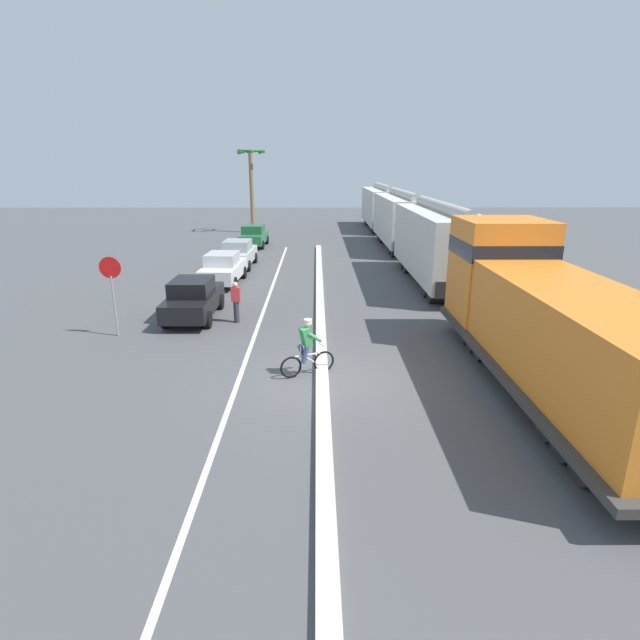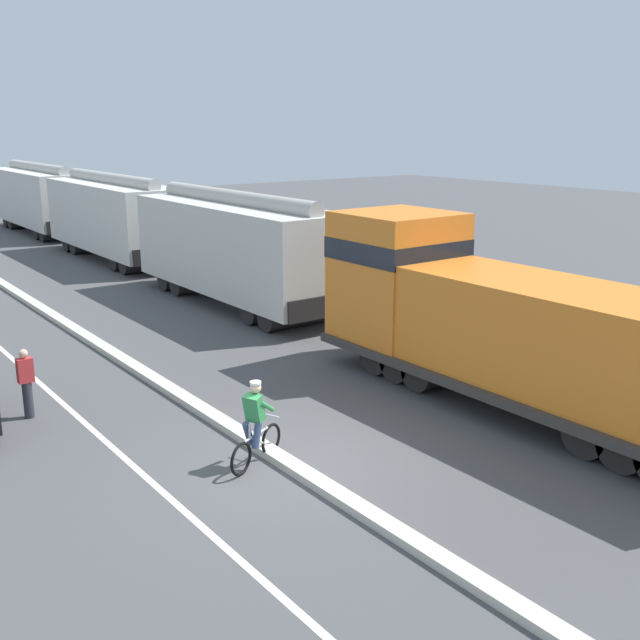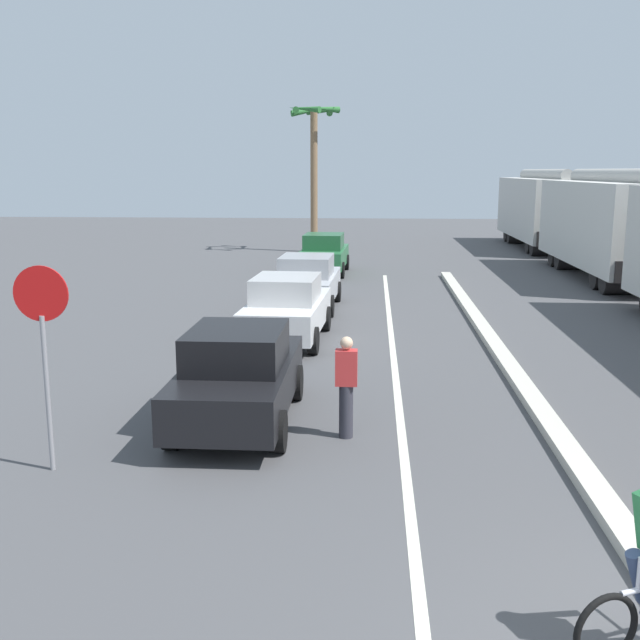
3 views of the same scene
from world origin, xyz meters
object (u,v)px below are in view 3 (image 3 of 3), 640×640
parked_car_green (324,254)px  stop_sign (43,329)px  palm_tree_near (314,143)px  parked_car_black (239,375)px  hopper_car_middle (609,225)px  parked_car_white (287,308)px  parked_car_silver (307,282)px  hopper_car_trailing (542,209)px  pedestrian_by_cars (346,385)px

parked_car_green → stop_sign: (-2.48, -20.48, 1.21)m
stop_sign → palm_tree_near: palm_tree_near is taller
parked_car_black → stop_sign: stop_sign is taller
hopper_car_middle → parked_car_green: bearing=176.3°
parked_car_white → parked_car_silver: 4.44m
hopper_car_middle → palm_tree_near: 15.30m
palm_tree_near → parked_car_white: bearing=-87.4°
parked_car_black → parked_car_white: same height
hopper_car_middle → parked_car_green: hopper_car_middle is taller
parked_car_silver → stop_sign: 12.96m
parked_car_silver → hopper_car_middle: bearing=33.0°
parked_car_white → parked_car_silver: (0.10, 4.43, 0.00)m
hopper_car_trailing → parked_car_silver: size_ratio=2.49×
hopper_car_middle → stop_sign: hopper_car_middle is taller
parked_car_black → pedestrian_by_cars: (1.79, -0.58, 0.03)m
parked_car_silver → parked_car_green: size_ratio=1.00×
pedestrian_by_cars → parked_car_green: bearing=94.8°
parked_car_silver → pedestrian_by_cars: (1.58, -11.08, 0.03)m
hopper_car_middle → parked_car_white: 16.02m
hopper_car_trailing → palm_tree_near: size_ratio=1.44×
parked_car_white → parked_car_green: 12.26m
hopper_car_middle → hopper_car_trailing: (0.00, 11.60, 0.00)m
palm_tree_near → parked_car_black: bearing=-88.2°
pedestrian_by_cars → parked_car_white: bearing=104.2°
hopper_car_trailing → palm_tree_near: (-11.96, -2.68, 3.38)m
parked_car_silver → pedestrian_by_cars: same height
hopper_car_middle → parked_car_green: 11.03m
parked_car_black → parked_car_white: size_ratio=0.98×
parked_car_silver → stop_sign: (-2.47, -12.66, 1.21)m
parked_car_silver → pedestrian_by_cars: size_ratio=2.63×
hopper_car_middle → hopper_car_trailing: 11.60m
hopper_car_middle → parked_car_white: size_ratio=2.48×
parked_car_black → stop_sign: 3.35m
stop_sign → pedestrian_by_cars: 4.51m
hopper_car_middle → stop_sign: size_ratio=3.68×
hopper_car_trailing → parked_car_green: size_ratio=2.49×
stop_sign → parked_car_black: bearing=43.7°
hopper_car_middle → pedestrian_by_cars: bearing=-117.2°
hopper_car_middle → parked_car_white: bearing=-133.7°
parked_car_black → hopper_car_trailing: bearing=69.1°
parked_car_white → parked_car_green: size_ratio=1.00×
parked_car_silver → parked_car_green: bearing=90.0°
hopper_car_trailing → parked_car_black: hopper_car_trailing is taller
parked_car_black → parked_car_silver: 10.50m
parked_car_black → parked_car_white: bearing=89.0°
stop_sign → parked_car_silver: bearing=79.0°
parked_car_black → stop_sign: (-2.26, -2.16, 1.21)m
palm_tree_near → hopper_car_middle: bearing=-36.7°
parked_car_white → pedestrian_by_cars: 6.86m
hopper_car_trailing → parked_car_white: (-11.04, -23.14, -1.26)m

